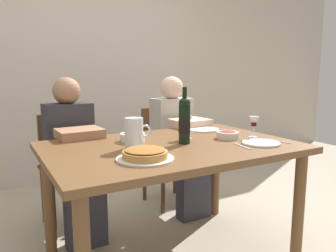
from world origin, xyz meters
TOP-DOWN VIEW (x-y plane):
  - back_wall at (0.00, 1.98)m, footprint 8.00×0.10m
  - dining_table at (0.00, 0.00)m, footprint 1.50×1.00m
  - wine_bottle at (0.08, -0.02)m, footprint 0.07×0.07m
  - water_pitcher at (-0.25, 0.00)m, footprint 0.16×0.11m
  - baked_tart at (-0.29, -0.24)m, footprint 0.29×0.29m
  - salad_bowl at (0.41, -0.03)m, footprint 0.15×0.15m
  - olive_bowl at (-0.17, 0.20)m, footprint 0.16×0.16m
  - wine_glass_left_diner at (0.59, -0.08)m, footprint 0.07×0.07m
  - wine_glass_right_diner at (0.18, 0.10)m, footprint 0.07×0.07m
  - dinner_plate_left_setting at (0.45, 0.30)m, footprint 0.24×0.24m
  - dinner_plate_right_setting at (0.48, -0.26)m, footprint 0.23×0.23m
  - fork_left_setting at (0.30, 0.30)m, footprint 0.04×0.16m
  - knife_left_setting at (0.60, 0.30)m, footprint 0.03×0.18m
  - knife_right_setting at (0.63, -0.26)m, footprint 0.03×0.18m
  - spoon_right_setting at (0.33, -0.26)m, footprint 0.03×0.16m
  - chair_left at (-0.45, 0.88)m, footprint 0.42×0.42m
  - diner_left at (-0.45, 0.64)m, footprint 0.35×0.51m
  - chair_right at (0.45, 0.90)m, footprint 0.42×0.42m
  - diner_right at (0.45, 0.66)m, footprint 0.35×0.51m

SIDE VIEW (x-z plane):
  - chair_left at x=-0.45m, z-range 0.06..0.93m
  - chair_right at x=0.45m, z-range 0.06..0.93m
  - diner_left at x=-0.45m, z-range 0.04..1.20m
  - diner_right at x=0.45m, z-range 0.04..1.20m
  - dining_table at x=0.00m, z-range 0.29..1.05m
  - fork_left_setting at x=0.30m, z-range 0.76..0.76m
  - knife_left_setting at x=0.60m, z-range 0.76..0.76m
  - knife_right_setting at x=0.63m, z-range 0.76..0.76m
  - spoon_right_setting at x=0.33m, z-range 0.76..0.76m
  - dinner_plate_left_setting at x=0.45m, z-range 0.76..0.77m
  - dinner_plate_right_setting at x=0.48m, z-range 0.76..0.77m
  - salad_bowl at x=0.41m, z-range 0.76..0.81m
  - baked_tart at x=-0.29m, z-range 0.76..0.82m
  - olive_bowl at x=-0.17m, z-range 0.76..0.82m
  - water_pitcher at x=-0.25m, z-range 0.75..0.93m
  - wine_glass_left_diner at x=0.59m, z-range 0.79..0.93m
  - wine_glass_right_diner at x=0.18m, z-range 0.79..0.94m
  - wine_bottle at x=0.08m, z-range 0.73..1.08m
  - back_wall at x=0.00m, z-range 0.00..2.80m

